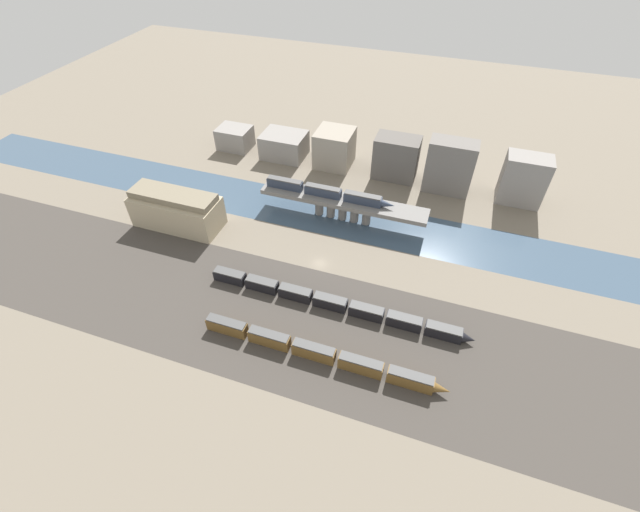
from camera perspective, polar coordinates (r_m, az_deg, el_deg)
ground_plane at (r=132.45m, az=-0.00°, el=-1.02°), size 400.00×400.00×0.00m
railbed_yard at (r=117.54m, az=-3.84°, el=-8.77°), size 280.00×42.00×0.01m
river_water at (r=149.78m, az=2.99°, el=5.08°), size 320.00×21.19×0.01m
bridge at (r=146.06m, az=3.07°, el=6.98°), size 57.30×8.22×8.01m
train_on_bridge at (r=145.29m, az=0.98°, el=8.53°), size 44.74×2.65×3.43m
train_yard_near at (r=109.08m, az=-0.24°, el=-12.76°), size 63.35×2.78×4.16m
train_yard_mid at (r=119.24m, az=1.97°, el=-6.33°), size 75.09×3.13×3.55m
warehouse_building at (r=151.13m, az=-18.57°, el=5.90°), size 29.50×12.57×12.81m
city_block_far_left at (r=192.05m, az=-11.27°, el=15.19°), size 13.59×10.80×8.97m
city_block_left at (r=182.74m, az=-4.80°, el=14.51°), size 17.51×13.69×9.85m
city_block_center at (r=175.42m, az=1.93°, el=14.18°), size 14.23×14.07×14.44m
city_block_right at (r=169.55m, az=10.10°, el=12.78°), size 16.60×10.29×16.32m
city_block_far_right at (r=165.07m, az=16.88°, el=11.34°), size 16.78×8.80×19.85m
city_block_tall at (r=168.72m, az=25.48°, el=9.17°), size 15.04×9.46×17.93m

